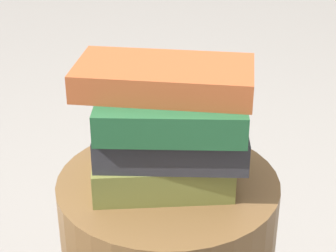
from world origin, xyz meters
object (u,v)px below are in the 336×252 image
at_px(book_charcoal, 172,134).
at_px(book_forest, 171,106).
at_px(book_olive, 161,166).
at_px(book_rust, 164,78).

xyz_separation_m(book_charcoal, book_forest, (0.00, 0.00, 0.06)).
distance_m(book_olive, book_charcoal, 0.06).
xyz_separation_m(book_olive, book_charcoal, (-0.02, -0.01, 0.06)).
distance_m(book_olive, book_forest, 0.12).
height_order(book_charcoal, book_rust, book_rust).
bearing_deg(book_forest, book_charcoal, -104.86).
distance_m(book_forest, book_rust, 0.05).
bearing_deg(book_forest, book_olive, 17.69).
height_order(book_charcoal, book_forest, book_forest).
bearing_deg(book_rust, book_olive, 66.20).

